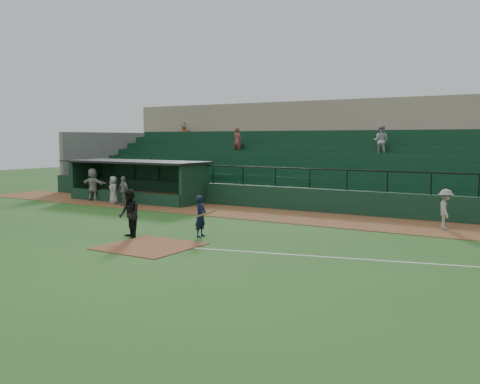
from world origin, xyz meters
The scene contains 12 objects.
ground centered at (0.00, 0.00, 0.00)m, with size 90.00×90.00×0.00m, color #26571C.
warning_track centered at (0.00, 8.00, 0.01)m, with size 40.00×4.00×0.03m, color brown.
home_plate_dirt centered at (0.00, -1.00, 0.01)m, with size 3.00×3.00×0.03m, color brown.
foul_line centered at (8.00, 1.20, 0.01)m, with size 18.00×0.09×0.01m, color white.
stadium_structure centered at (0.00, 16.46, 2.30)m, with size 38.00×13.08×6.40m.
dugout centered at (-9.75, 9.56, 1.33)m, with size 8.90×3.20×2.42m.
batter_at_plate centered at (0.41, 1.46, 0.79)m, with size 1.02×0.68×1.59m.
umpire centered at (-1.68, -0.21, 0.92)m, with size 0.90×0.70×1.85m, color black.
runner centered at (8.07, 7.99, 0.86)m, with size 1.07×0.62×1.66m, color #A09A95.
dugout_player_a centered at (-8.79, 6.89, 0.84)m, with size 0.95×0.40×1.63m, color gray.
dugout_player_b centered at (-9.74, 7.08, 0.82)m, with size 0.77×0.50×1.58m, color #9D9793.
dugout_player_c centered at (-11.92, 7.60, 1.01)m, with size 1.81×0.58×1.95m, color #ACA7A1.
Camera 1 is at (12.33, -15.05, 3.76)m, focal length 40.25 mm.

